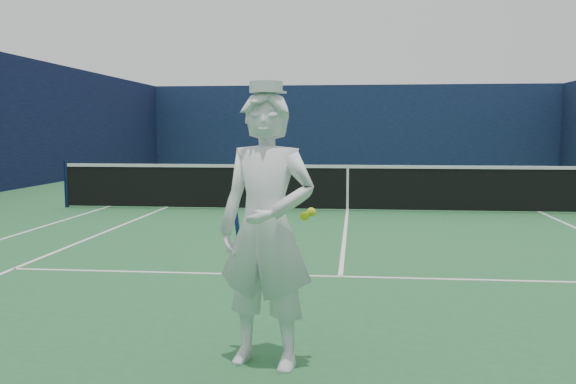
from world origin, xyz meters
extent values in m
plane|color=#256132|center=(0.00, 0.00, 0.00)|extent=(80.00, 80.00, 0.00)
cube|color=white|center=(0.00, 11.88, 0.00)|extent=(11.03, 0.06, 0.01)
cube|color=white|center=(-5.49, 0.00, 0.00)|extent=(0.06, 23.83, 0.01)
cube|color=white|center=(-4.12, 0.00, 0.00)|extent=(0.06, 23.77, 0.01)
cube|color=white|center=(4.12, 0.00, 0.00)|extent=(0.06, 23.77, 0.01)
cube|color=white|center=(0.00, 6.40, 0.00)|extent=(8.23, 0.06, 0.01)
cube|color=white|center=(0.00, -6.40, 0.00)|extent=(8.23, 0.06, 0.01)
cube|color=white|center=(0.00, 0.00, 0.00)|extent=(0.06, 12.80, 0.01)
cube|color=white|center=(0.00, 11.73, 0.00)|extent=(0.06, 0.30, 0.01)
cube|color=#101B3C|center=(0.00, 18.00, 2.00)|extent=(20.12, 0.12, 4.00)
cylinder|color=#141E4C|center=(-6.40, 0.00, 0.54)|extent=(0.09, 0.09, 1.07)
cube|color=black|center=(0.00, 0.00, 0.50)|extent=(12.79, 0.02, 0.92)
cube|color=white|center=(0.00, 0.00, 0.97)|extent=(12.79, 0.04, 0.07)
cube|color=white|center=(0.00, 0.00, 0.47)|extent=(0.05, 0.03, 0.94)
imported|color=white|center=(-0.48, -9.34, 1.02)|extent=(0.84, 0.66, 2.03)
cylinder|color=white|center=(-0.48, -9.34, 2.05)|extent=(0.24, 0.24, 0.08)
cube|color=white|center=(-0.44, -9.22, 2.02)|extent=(0.20, 0.14, 0.02)
cylinder|color=navy|center=(-0.73, -9.20, 1.06)|extent=(0.06, 0.10, 0.22)
cube|color=#1C4898|center=(-0.73, -9.14, 0.88)|extent=(0.03, 0.02, 0.14)
torus|color=#1C4898|center=(-0.70, -9.08, 0.67)|extent=(0.31, 0.17, 0.29)
cube|color=beige|center=(-0.70, -9.08, 0.67)|extent=(0.21, 0.06, 0.30)
sphere|color=#DCEE1B|center=(-0.20, -9.31, 1.12)|extent=(0.07, 0.07, 0.07)
sphere|color=#DCEE1B|center=(-0.15, -9.31, 1.15)|extent=(0.07, 0.07, 0.07)
camera|label=1|loc=(0.17, -13.95, 1.74)|focal=40.00mm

